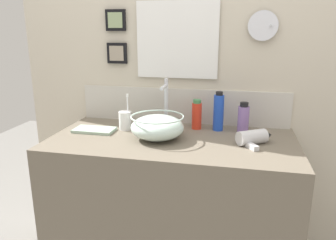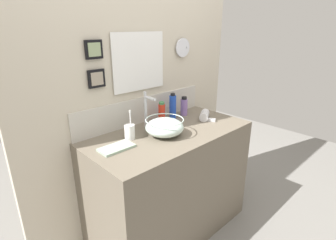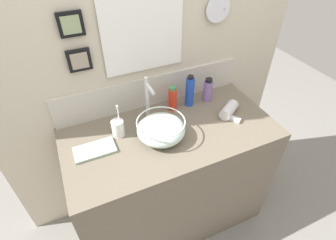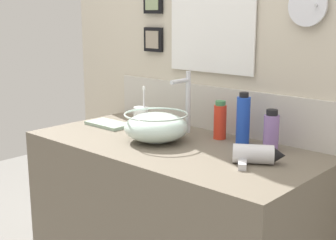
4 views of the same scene
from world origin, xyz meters
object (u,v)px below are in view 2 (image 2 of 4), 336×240
(lotion_bottle, at_px, (162,112))
(spray_bottle, at_px, (184,106))
(hair_drier, at_px, (205,115))
(shampoo_bottle, at_px, (173,107))
(hand_towel, at_px, (117,148))
(glass_bowl_sink, at_px, (165,127))
(faucet, at_px, (147,108))
(toothbrush_cup, at_px, (130,132))

(lotion_bottle, bearing_deg, spray_bottle, -1.47)
(hair_drier, relative_size, lotion_bottle, 1.16)
(shampoo_bottle, distance_m, hand_towel, 0.71)
(glass_bowl_sink, relative_size, shampoo_bottle, 1.25)
(faucet, distance_m, hand_towel, 0.44)
(glass_bowl_sink, distance_m, hand_towel, 0.39)
(glass_bowl_sink, height_order, toothbrush_cup, toothbrush_cup)
(glass_bowl_sink, height_order, faucet, faucet)
(hair_drier, xyz_separation_m, spray_bottle, (-0.06, 0.20, 0.04))
(faucet, height_order, hand_towel, faucet)
(glass_bowl_sink, relative_size, hair_drier, 1.41)
(toothbrush_cup, distance_m, lotion_bottle, 0.41)
(hair_drier, bearing_deg, toothbrush_cup, 171.90)
(hair_drier, height_order, shampoo_bottle, shampoo_bottle)
(shampoo_bottle, bearing_deg, spray_bottle, -1.21)
(faucet, distance_m, shampoo_bottle, 0.31)
(lotion_bottle, distance_m, shampoo_bottle, 0.13)
(toothbrush_cup, distance_m, spray_bottle, 0.67)
(lotion_bottle, bearing_deg, shampoo_bottle, -1.77)
(hair_drier, bearing_deg, spray_bottle, 106.02)
(glass_bowl_sink, xyz_separation_m, shampoo_bottle, (0.30, 0.22, 0.04))
(lotion_bottle, distance_m, hand_towel, 0.59)
(glass_bowl_sink, distance_m, spray_bottle, 0.49)
(toothbrush_cup, height_order, lotion_bottle, toothbrush_cup)
(hand_towel, bearing_deg, faucet, 21.68)
(toothbrush_cup, height_order, shampoo_bottle, shampoo_bottle)
(faucet, xyz_separation_m, shampoo_bottle, (0.30, 0.02, -0.06))
(hair_drier, height_order, toothbrush_cup, toothbrush_cup)
(faucet, relative_size, hair_drier, 1.46)
(spray_bottle, relative_size, hand_towel, 0.74)
(lotion_bottle, bearing_deg, hair_drier, -32.54)
(glass_bowl_sink, height_order, hair_drier, glass_bowl_sink)
(faucet, bearing_deg, toothbrush_cup, -160.63)
(lotion_bottle, height_order, shampoo_bottle, shampoo_bottle)
(hair_drier, bearing_deg, lotion_bottle, 147.46)
(glass_bowl_sink, xyz_separation_m, spray_bottle, (0.44, 0.22, 0.01))
(hair_drier, xyz_separation_m, hand_towel, (-0.87, 0.03, -0.03))
(faucet, bearing_deg, glass_bowl_sink, -90.00)
(toothbrush_cup, xyz_separation_m, spray_bottle, (0.66, 0.09, 0.03))
(faucet, relative_size, spray_bottle, 1.71)
(faucet, distance_m, hair_drier, 0.54)
(faucet, distance_m, lotion_bottle, 0.20)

